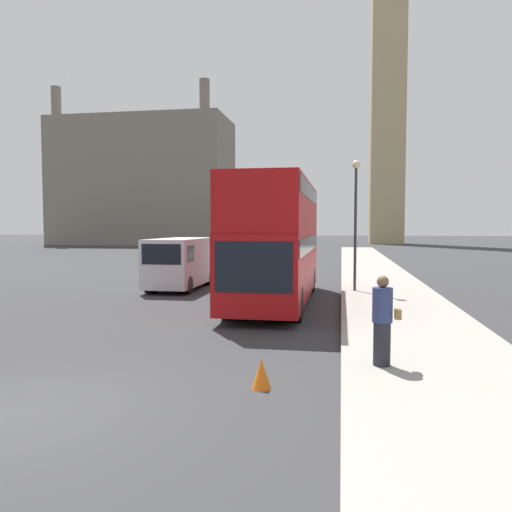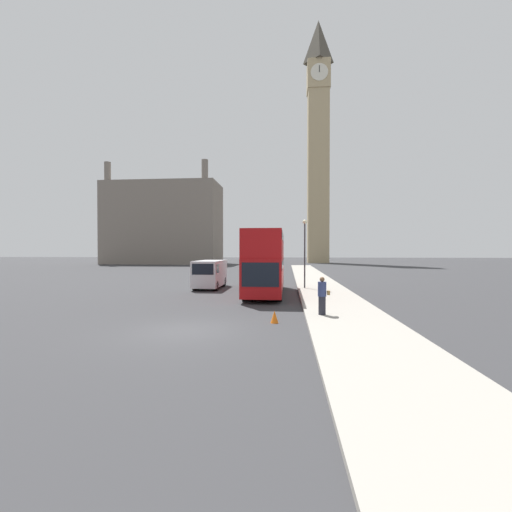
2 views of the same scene
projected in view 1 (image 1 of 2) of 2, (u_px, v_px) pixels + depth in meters
The scene contains 9 objects.
ground_plane at pixel (21, 413), 7.91m from camera, with size 300.00×300.00×0.00m, color #333335.
sidewalk_strip at pixel (490, 440), 6.72m from camera, with size 3.99×120.00×0.15m.
clock_tower at pixel (389, 43), 81.40m from camera, with size 5.86×6.03×64.07m.
building_block_distant at pixel (143, 182), 80.06m from camera, with size 27.58×12.41×24.19m.
red_double_decker_bus at pixel (277, 237), 18.99m from camera, with size 2.57×10.22×4.58m.
white_van at pixel (180, 262), 23.40m from camera, with size 2.06×5.15×2.38m.
pedestrian at pixel (383, 321), 10.01m from camera, with size 0.56×0.40×1.82m.
street_lamp at pixel (356, 205), 21.51m from camera, with size 0.36×0.36×5.63m.
traffic_cone at pixel (261, 374), 9.06m from camera, with size 0.36×0.36×0.55m.
Camera 1 is at (4.98, -7.00, 2.96)m, focal length 35.00 mm.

